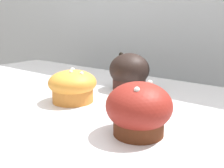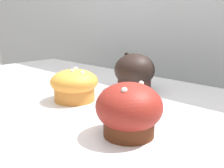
# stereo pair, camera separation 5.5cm
# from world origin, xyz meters

# --- Properties ---
(wall_back) EXTENTS (3.20, 0.10, 1.80)m
(wall_back) POSITION_xyz_m (0.00, 0.60, 0.90)
(wall_back) COLOR #B2B7BC
(wall_back) RESTS_ON ground
(muffin_front_center) EXTENTS (0.10, 0.10, 0.09)m
(muffin_front_center) POSITION_xyz_m (0.29, -0.07, 0.95)
(muffin_front_center) COLOR #512513
(muffin_front_center) RESTS_ON display_counter
(muffin_back_left) EXTENTS (0.11, 0.11, 0.07)m
(muffin_back_left) POSITION_xyz_m (0.08, -0.01, 0.95)
(muffin_back_left) COLOR #C97830
(muffin_back_left) RESTS_ON display_counter
(muffin_back_right) EXTENTS (0.10, 0.10, 0.10)m
(muffin_back_right) POSITION_xyz_m (0.12, 0.15, 0.95)
(muffin_back_right) COLOR #3A201C
(muffin_back_right) RESTS_ON display_counter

